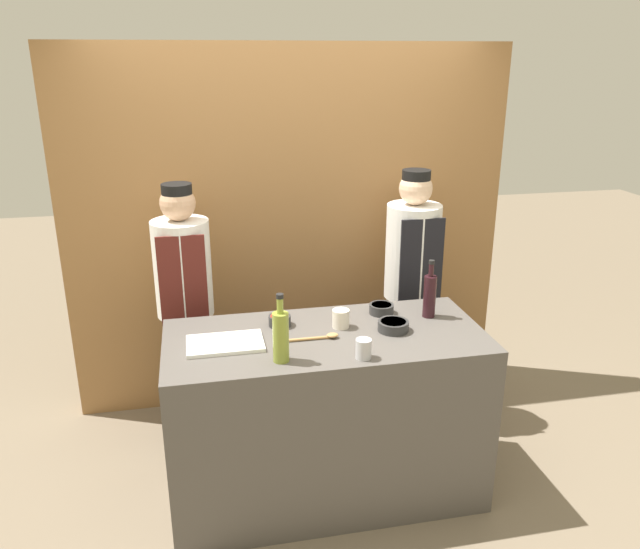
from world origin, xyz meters
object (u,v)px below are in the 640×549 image
Objects in this scene: chef_right at (411,287)px; sauce_bowl_green at (393,325)px; wooden_spoon at (321,337)px; bottle_wine at (430,295)px; cup_steel at (363,349)px; cutting_board at (225,344)px; sauce_bowl_red at (280,320)px; cup_cream at (341,319)px; bottle_oil at (281,335)px; chef_left at (186,306)px; sauce_bowl_yellow at (381,308)px.

sauce_bowl_green is at bearing -116.35° from chef_right.
sauce_bowl_green reaches higher than wooden_spoon.
cup_steel is (-0.49, -0.41, -0.08)m from bottle_wine.
cup_steel is (0.64, -0.27, 0.04)m from cutting_board.
sauce_bowl_red is at bearing -150.17° from chef_right.
cup_cream is (0.31, -0.09, 0.02)m from sauce_bowl_red.
bottle_oil is at bearing -136.26° from chef_right.
chef_right is (0.98, 0.94, -0.18)m from bottle_oil.
chef_left reaches higher than bottle_oil.
cup_steel reaches higher than cutting_board.
cutting_board is 1.42m from chef_right.
wooden_spoon is at bearing 122.41° from cup_steel.
cup_steel is at bearing -49.91° from chef_left.
cutting_board is 0.75m from chef_left.
cutting_board is (-0.88, -0.23, -0.02)m from sauce_bowl_yellow.
cup_steel reaches higher than wooden_spoon.
chef_right is at bearing 59.08° from cup_steel.
cup_cream reaches higher than sauce_bowl_green.
sauce_bowl_red is 0.73× the size of sauce_bowl_green.
sauce_bowl_green is 0.87m from cutting_board.
sauce_bowl_yellow is 1.40× the size of cup_steel.
chef_left is (-0.20, 0.72, -0.07)m from cutting_board.
bottle_oil is (-0.62, -0.22, 0.10)m from sauce_bowl_green.
bottle_wine is 0.64m from cup_steel.
cup_cream is (0.61, 0.10, 0.04)m from cutting_board.
sauce_bowl_red is at bearing 126.34° from cup_steel.
chef_left is (-1.08, 0.48, -0.09)m from sauce_bowl_yellow.
bottle_wine is at bearing 7.09° from cutting_board.
chef_left is at bearing 156.37° from bottle_wine.
cup_cream is 0.88m from chef_right.
sauce_bowl_red is 0.73m from chef_left.
sauce_bowl_green is at bearing 19.44° from bottle_oil.
cup_cream is at bearing -15.59° from sauce_bowl_red.
chef_left is (-0.83, 0.99, -0.11)m from cup_steel.
bottle_oil reaches higher than cup_cream.
cup_cream is at bearing -37.41° from chef_left.
sauce_bowl_red is at bearing 31.53° from cutting_board.
sauce_bowl_yellow is 0.48m from wooden_spoon.
chef_left is (-0.45, 0.94, -0.20)m from bottle_oil.
sauce_bowl_yellow is at bearing 27.23° from cup_cream.
bottle_wine is (1.12, 0.14, 0.12)m from cutting_board.
cup_steel is at bearing -23.11° from cutting_board.
cutting_board is at bearing -149.75° from chef_right.
cutting_board is at bearing -74.75° from chef_left.
chef_left is at bearing 142.59° from cup_cream.
sauce_bowl_red reaches higher than sauce_bowl_green.
bottle_wine is at bearing 29.21° from sauce_bowl_green.
cutting_board is 0.23× the size of chef_left.
sauce_bowl_green is at bearing 0.01° from cutting_board.
cutting_board is at bearing -171.02° from cup_cream.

